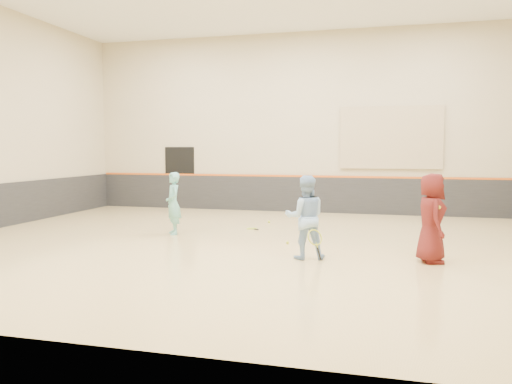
% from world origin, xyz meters
% --- Properties ---
extents(room, '(15.04, 12.04, 6.22)m').
position_xyz_m(room, '(0.00, 0.00, 0.81)').
color(room, tan).
rests_on(room, ground).
extents(wainscot_back, '(14.90, 0.04, 1.20)m').
position_xyz_m(wainscot_back, '(0.00, 5.97, 0.60)').
color(wainscot_back, '#232326').
rests_on(wainscot_back, floor).
extents(accent_stripe, '(14.90, 0.03, 0.06)m').
position_xyz_m(accent_stripe, '(0.00, 5.96, 1.22)').
color(accent_stripe, '#D85914').
rests_on(accent_stripe, wall_back).
extents(acoustic_panel, '(3.20, 0.08, 2.00)m').
position_xyz_m(acoustic_panel, '(2.80, 5.95, 2.50)').
color(acoustic_panel, tan).
rests_on(acoustic_panel, wall_back).
extents(doorway, '(1.10, 0.05, 2.20)m').
position_xyz_m(doorway, '(-4.50, 5.98, 1.10)').
color(doorway, black).
rests_on(doorway, floor).
extents(girl, '(0.63, 0.68, 1.56)m').
position_xyz_m(girl, '(-2.48, 0.82, 0.78)').
color(girl, '#6CBBB4').
rests_on(girl, floor).
extents(instructor, '(0.92, 0.79, 1.63)m').
position_xyz_m(instructor, '(1.15, -1.13, 0.82)').
color(instructor, '#99C1ED').
rests_on(instructor, floor).
extents(young_man, '(0.66, 0.90, 1.69)m').
position_xyz_m(young_man, '(3.49, -0.86, 0.84)').
color(young_man, '#571614').
rests_on(young_man, floor).
extents(held_racket, '(0.34, 0.34, 0.67)m').
position_xyz_m(held_racket, '(1.38, -1.45, 0.49)').
color(held_racket, gold).
rests_on(held_racket, instructor).
extents(spare_racket, '(0.64, 0.64, 0.07)m').
position_xyz_m(spare_racket, '(-0.78, 2.07, 0.04)').
color(spare_racket, '#A3C42B').
rests_on(spare_racket, floor).
extents(ball_under_racket, '(0.07, 0.07, 0.07)m').
position_xyz_m(ball_under_racket, '(0.54, 0.24, 0.03)').
color(ball_under_racket, gold).
rests_on(ball_under_racket, floor).
extents(ball_in_hand, '(0.07, 0.07, 0.07)m').
position_xyz_m(ball_in_hand, '(3.61, -1.05, 1.07)').
color(ball_in_hand, gold).
rests_on(ball_in_hand, young_man).
extents(ball_beside_spare, '(0.07, 0.07, 0.07)m').
position_xyz_m(ball_beside_spare, '(-0.58, 3.27, 0.03)').
color(ball_beside_spare, '#C9D932').
rests_on(ball_beside_spare, floor).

